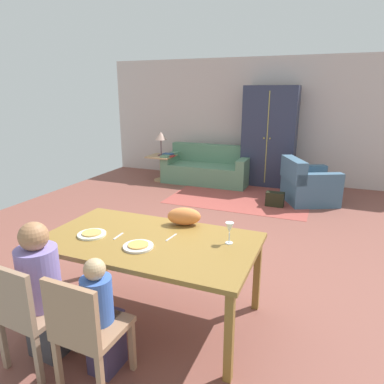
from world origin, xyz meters
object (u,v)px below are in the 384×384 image
at_px(side_table, 162,164).
at_px(dining_chair_child, 85,327).
at_px(plate_near_child, 138,246).
at_px(book_upper, 168,154).
at_px(table_lamp, 161,137).
at_px(plate_near_man, 92,234).
at_px(armchair, 307,185).
at_px(dining_chair_man, 27,310).
at_px(person_man, 46,294).
at_px(dining_table, 149,246).
at_px(cat, 184,216).
at_px(handbag, 275,199).
at_px(armoire, 269,137).
at_px(wine_glass, 230,229).
at_px(person_child, 102,320).
at_px(book_lower, 169,156).
at_px(couch, 207,169).

bearing_deg(side_table, dining_chair_child, -68.05).
height_order(plate_near_child, book_upper, plate_near_child).
bearing_deg(dining_chair_child, table_lamp, 111.95).
xyz_separation_m(plate_near_man, armchair, (1.56, 4.20, -0.45)).
xyz_separation_m(dining_chair_man, book_upper, (-1.51, 5.43, 0.13)).
bearing_deg(person_man, plate_near_man, 90.24).
height_order(dining_table, dining_chair_man, dining_chair_man).
xyz_separation_m(cat, handbag, (0.39, 3.18, -0.71)).
bearing_deg(dining_table, person_man, -125.61).
relative_size(armoire, book_upper, 9.55).
bearing_deg(plate_near_child, wine_glass, 28.33).
relative_size(plate_near_man, armoire, 0.12).
xyz_separation_m(armchair, armoire, (-0.92, 1.01, 0.73)).
distance_m(dining_chair_man, side_table, 5.64).
xyz_separation_m(wine_glass, person_child, (-0.67, -0.89, -0.46)).
distance_m(plate_near_child, armoire, 5.28).
distance_m(dining_chair_child, armoire, 6.00).
height_order(plate_near_man, cat, cat).
height_order(wine_glass, table_lamp, table_lamp).
bearing_deg(plate_near_child, book_upper, 113.18).
bearing_deg(dining_chair_child, handbag, 83.04).
distance_m(book_lower, handbag, 2.69).
xyz_separation_m(person_man, dining_chair_child, (0.50, -0.18, -0.02)).
distance_m(plate_near_child, dining_chair_child, 0.76).
height_order(dining_table, plate_near_child, plate_near_child).
bearing_deg(armchair, plate_near_man, -110.34).
bearing_deg(armoire, couch, -165.71).
distance_m(person_child, table_lamp, 5.68).
distance_m(plate_near_child, dining_chair_man, 0.92).
relative_size(couch, armchair, 1.65).
distance_m(dining_chair_child, book_lower, 5.71).
bearing_deg(plate_near_child, table_lamp, 114.90).
distance_m(wine_glass, table_lamp, 5.17).
distance_m(wine_glass, couch, 4.96).
height_order(plate_near_man, person_child, person_child).
bearing_deg(couch, plate_near_man, -82.51).
bearing_deg(book_upper, book_lower, -47.59).
xyz_separation_m(side_table, book_lower, (0.21, -0.03, 0.22)).
xyz_separation_m(book_lower, book_upper, (-0.07, 0.07, 0.03)).
distance_m(wine_glass, dining_chair_man, 1.64).
xyz_separation_m(plate_near_child, dining_chair_child, (-0.00, -0.70, -0.28)).
bearing_deg(book_lower, side_table, 173.24).
bearing_deg(armoire, dining_chair_man, -96.16).
relative_size(dining_table, book_lower, 8.43).
bearing_deg(person_child, dining_chair_child, -91.35).
distance_m(cat, side_table, 4.72).
bearing_deg(armoire, book_lower, -163.71).
relative_size(dining_chair_child, handbag, 2.72).
height_order(person_man, armchair, person_man).
height_order(plate_near_man, book_lower, plate_near_man).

